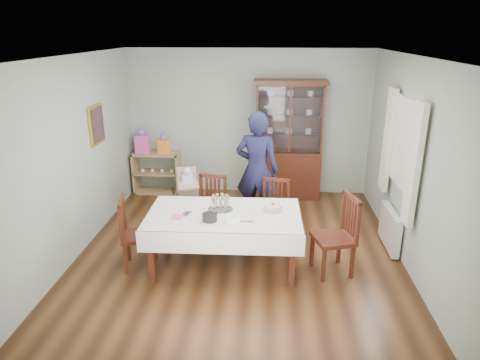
# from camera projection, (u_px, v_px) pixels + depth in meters

# --- Properties ---
(floor) EXTENTS (5.00, 5.00, 0.00)m
(floor) POSITION_uv_depth(u_px,v_px,m) (239.00, 252.00, 6.12)
(floor) COLOR #593319
(floor) RESTS_ON ground
(room_shell) EXTENTS (5.00, 5.00, 5.00)m
(room_shell) POSITION_uv_depth(u_px,v_px,m) (242.00, 127.00, 6.05)
(room_shell) COLOR #9EAA99
(room_shell) RESTS_ON floor
(dining_table) EXTENTS (2.02, 1.18, 0.76)m
(dining_table) POSITION_uv_depth(u_px,v_px,m) (224.00, 239.00, 5.66)
(dining_table) COLOR #491E12
(dining_table) RESTS_ON floor
(china_cabinet) EXTENTS (1.30, 0.48, 2.18)m
(china_cabinet) POSITION_uv_depth(u_px,v_px,m) (289.00, 138.00, 7.82)
(china_cabinet) COLOR #491E12
(china_cabinet) RESTS_ON floor
(sideboard) EXTENTS (0.90, 0.38, 0.80)m
(sideboard) POSITION_uv_depth(u_px,v_px,m) (157.00, 173.00, 8.24)
(sideboard) COLOR tan
(sideboard) RESTS_ON floor
(picture_frame) EXTENTS (0.04, 0.48, 0.58)m
(picture_frame) POSITION_uv_depth(u_px,v_px,m) (97.00, 125.00, 6.46)
(picture_frame) COLOR gold
(picture_frame) RESTS_ON room_shell
(window) EXTENTS (0.04, 1.02, 1.22)m
(window) POSITION_uv_depth(u_px,v_px,m) (405.00, 144.00, 5.74)
(window) COLOR white
(window) RESTS_ON room_shell
(curtain_left) EXTENTS (0.07, 0.30, 1.55)m
(curtain_left) POSITION_uv_depth(u_px,v_px,m) (414.00, 165.00, 5.19)
(curtain_left) COLOR silver
(curtain_left) RESTS_ON room_shell
(curtain_right) EXTENTS (0.07, 0.30, 1.55)m
(curtain_right) POSITION_uv_depth(u_px,v_px,m) (388.00, 140.00, 6.36)
(curtain_right) COLOR silver
(curtain_right) RESTS_ON room_shell
(radiator) EXTENTS (0.10, 0.80, 0.55)m
(radiator) POSITION_uv_depth(u_px,v_px,m) (390.00, 228.00, 6.16)
(radiator) COLOR white
(radiator) RESTS_ON floor
(chair_far_left) EXTENTS (0.52, 0.52, 0.98)m
(chair_far_left) POSITION_uv_depth(u_px,v_px,m) (210.00, 222.00, 6.38)
(chair_far_left) COLOR #491E12
(chair_far_left) RESTS_ON floor
(chair_far_right) EXTENTS (0.49, 0.49, 0.92)m
(chair_far_right) POSITION_uv_depth(u_px,v_px,m) (273.00, 223.00, 6.39)
(chair_far_right) COLOR #491E12
(chair_far_right) RESTS_ON floor
(chair_end_left) EXTENTS (0.52, 0.52, 0.98)m
(chair_end_left) POSITION_uv_depth(u_px,v_px,m) (139.00, 246.00, 5.67)
(chair_end_left) COLOR #491E12
(chair_end_left) RESTS_ON floor
(chair_end_right) EXTENTS (0.59, 0.59, 1.05)m
(chair_end_right) POSITION_uv_depth(u_px,v_px,m) (334.00, 250.00, 5.52)
(chair_end_right) COLOR #491E12
(chair_end_right) RESTS_ON floor
(woman) EXTENTS (0.75, 0.56, 1.86)m
(woman) POSITION_uv_depth(u_px,v_px,m) (257.00, 170.00, 6.69)
(woman) COLOR black
(woman) RESTS_ON floor
(high_chair) EXTENTS (0.53, 0.53, 0.96)m
(high_chair) POSITION_uv_depth(u_px,v_px,m) (188.00, 202.00, 6.92)
(high_chair) COLOR black
(high_chair) RESTS_ON floor
(champagne_tray) EXTENTS (0.33, 0.33, 0.20)m
(champagne_tray) POSITION_uv_depth(u_px,v_px,m) (220.00, 206.00, 5.60)
(champagne_tray) COLOR silver
(champagne_tray) RESTS_ON dining_table
(birthday_cake) EXTENTS (0.27, 0.27, 0.19)m
(birthday_cake) POSITION_uv_depth(u_px,v_px,m) (273.00, 208.00, 5.56)
(birthday_cake) COLOR white
(birthday_cake) RESTS_ON dining_table
(plate_stack_dark) EXTENTS (0.24, 0.24, 0.09)m
(plate_stack_dark) POSITION_uv_depth(u_px,v_px,m) (210.00, 217.00, 5.31)
(plate_stack_dark) COLOR black
(plate_stack_dark) RESTS_ON dining_table
(plate_stack_white) EXTENTS (0.22, 0.22, 0.08)m
(plate_stack_white) POSITION_uv_depth(u_px,v_px,m) (233.00, 219.00, 5.28)
(plate_stack_white) COLOR white
(plate_stack_white) RESTS_ON dining_table
(napkin_stack) EXTENTS (0.16, 0.16, 0.02)m
(napkin_stack) POSITION_uv_depth(u_px,v_px,m) (178.00, 217.00, 5.40)
(napkin_stack) COLOR #E955AF
(napkin_stack) RESTS_ON dining_table
(cutlery) EXTENTS (0.16, 0.19, 0.01)m
(cutlery) POSITION_uv_depth(u_px,v_px,m) (183.00, 214.00, 5.51)
(cutlery) COLOR silver
(cutlery) RESTS_ON dining_table
(cake_knife) EXTENTS (0.27, 0.03, 0.01)m
(cake_knife) POSITION_uv_depth(u_px,v_px,m) (243.00, 222.00, 5.28)
(cake_knife) COLOR silver
(cake_knife) RESTS_ON dining_table
(gift_bag_pink) EXTENTS (0.26, 0.17, 0.46)m
(gift_bag_pink) POSITION_uv_depth(u_px,v_px,m) (142.00, 142.00, 8.04)
(gift_bag_pink) COLOR #E955AF
(gift_bag_pink) RESTS_ON sideboard
(gift_bag_orange) EXTENTS (0.22, 0.17, 0.37)m
(gift_bag_orange) POSITION_uv_depth(u_px,v_px,m) (164.00, 145.00, 8.02)
(gift_bag_orange) COLOR orange
(gift_bag_orange) RESTS_ON sideboard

